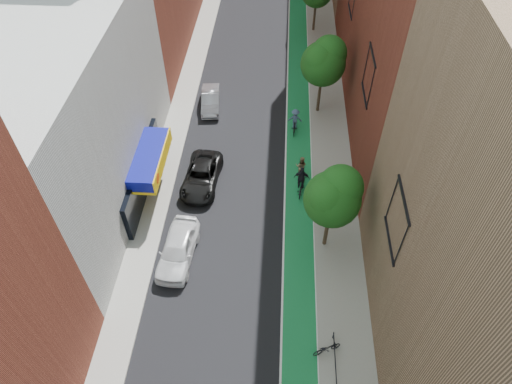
% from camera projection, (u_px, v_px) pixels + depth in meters
% --- Properties ---
extents(bike_lane, '(2.00, 68.00, 0.01)m').
position_uv_depth(bike_lane, '(298.00, 97.00, 40.29)').
color(bike_lane, '#126735').
rests_on(bike_lane, ground).
extents(sidewalk_left, '(2.00, 68.00, 0.15)m').
position_uv_depth(sidewalk_left, '(186.00, 92.00, 40.65)').
color(sidewalk_left, gray).
rests_on(sidewalk_left, ground).
extents(sidewalk_right, '(3.00, 68.00, 0.15)m').
position_uv_depth(sidewalk_right, '(327.00, 97.00, 40.14)').
color(sidewalk_right, gray).
rests_on(sidewalk_right, ground).
extents(building_left_white, '(8.00, 20.00, 12.00)m').
position_uv_depth(building_left_white, '(64.00, 122.00, 28.37)').
color(building_left_white, silver).
rests_on(building_left_white, ground).
extents(tree_near, '(3.40, 3.36, 6.42)m').
position_uv_depth(tree_near, '(334.00, 196.00, 25.98)').
color(tree_near, '#332619').
rests_on(tree_near, ground).
extents(tree_mid, '(3.55, 3.53, 6.74)m').
position_uv_depth(tree_mid, '(324.00, 60.00, 35.30)').
color(tree_mid, '#332619').
rests_on(tree_mid, ground).
extents(parked_car_white, '(2.34, 5.04, 1.67)m').
position_uv_depth(parked_car_white, '(178.00, 249.00, 28.14)').
color(parked_car_white, white).
rests_on(parked_car_white, ground).
extents(parked_car_black, '(2.73, 5.31, 1.43)m').
position_uv_depth(parked_car_black, '(202.00, 176.00, 32.60)').
color(parked_car_black, black).
rests_on(parked_car_black, ground).
extents(parked_car_silver, '(1.88, 4.35, 1.39)m').
position_uv_depth(parked_car_silver, '(211.00, 100.00, 38.83)').
color(parked_car_silver, gray).
rests_on(parked_car_silver, ground).
extents(cyclist_lane_near, '(0.93, 1.67, 2.01)m').
position_uv_depth(cyclist_lane_near, '(301.00, 170.00, 32.83)').
color(cyclist_lane_near, black).
rests_on(cyclist_lane_near, ground).
extents(cyclist_lane_mid, '(1.15, 1.96, 2.23)m').
position_uv_depth(cyclist_lane_mid, '(301.00, 183.00, 31.97)').
color(cyclist_lane_mid, black).
rests_on(cyclist_lane_mid, ground).
extents(cyclist_lane_far, '(1.14, 1.83, 2.06)m').
position_uv_depth(cyclist_lane_far, '(295.00, 122.00, 36.48)').
color(cyclist_lane_far, black).
rests_on(cyclist_lane_far, ground).
extents(parked_bike_far, '(1.68, 1.16, 0.84)m').
position_uv_depth(parked_bike_far, '(327.00, 348.00, 24.10)').
color(parked_bike_far, black).
rests_on(parked_bike_far, sidewalk_right).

